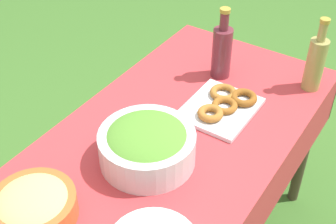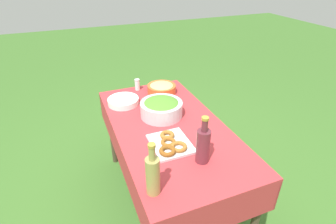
# 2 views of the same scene
# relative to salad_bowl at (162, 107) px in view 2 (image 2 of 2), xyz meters

# --- Properties ---
(ground_plane) EXTENTS (14.00, 14.00, 0.00)m
(ground_plane) POSITION_rel_salad_bowl_xyz_m (-0.15, 0.00, -0.83)
(ground_plane) COLOR #3D6B28
(picnic_table) EXTENTS (1.44, 0.76, 0.76)m
(picnic_table) POSITION_rel_salad_bowl_xyz_m (-0.15, 0.00, -0.17)
(picnic_table) COLOR #B73338
(picnic_table) RESTS_ON ground_plane
(salad_bowl) EXTENTS (0.31, 0.31, 0.13)m
(salad_bowl) POSITION_rel_salad_bowl_xyz_m (0.00, 0.00, 0.00)
(salad_bowl) COLOR silver
(salad_bowl) RESTS_ON picnic_table
(pasta_bowl) EXTENTS (0.25, 0.25, 0.09)m
(pasta_bowl) POSITION_rel_salad_bowl_xyz_m (0.37, -0.14, -0.02)
(pasta_bowl) COLOR #E05B28
(pasta_bowl) RESTS_ON picnic_table
(donut_platter) EXTENTS (0.29, 0.24, 0.04)m
(donut_platter) POSITION_rel_salad_bowl_xyz_m (-0.37, 0.08, -0.05)
(donut_platter) COLOR silver
(donut_platter) RESTS_ON picnic_table
(plate_stack) EXTENTS (0.25, 0.25, 0.05)m
(plate_stack) POSITION_rel_salad_bowl_xyz_m (0.29, 0.22, -0.05)
(plate_stack) COLOR white
(plate_stack) RESTS_ON picnic_table
(olive_oil_bottle) EXTENTS (0.07, 0.07, 0.30)m
(olive_oil_bottle) POSITION_rel_salad_bowl_xyz_m (-0.69, 0.30, 0.05)
(olive_oil_bottle) COLOR #998E4C
(olive_oil_bottle) RESTS_ON picnic_table
(wine_bottle) EXTENTS (0.08, 0.08, 0.30)m
(wine_bottle) POSITION_rel_salad_bowl_xyz_m (-0.57, -0.04, 0.05)
(wine_bottle) COLOR maroon
(wine_bottle) RESTS_ON picnic_table
(salt_shaker) EXTENTS (0.05, 0.05, 0.10)m
(salt_shaker) POSITION_rel_salad_bowl_xyz_m (0.51, 0.04, -0.02)
(salt_shaker) COLOR white
(salt_shaker) RESTS_ON picnic_table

